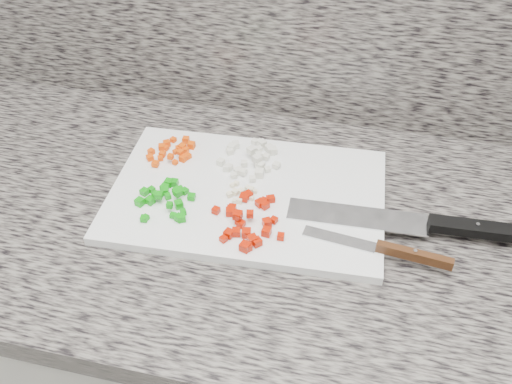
# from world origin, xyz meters

# --- Properties ---
(cabinet) EXTENTS (3.92, 0.62, 0.86)m
(cabinet) POSITION_xyz_m (0.00, 1.44, 0.43)
(cabinet) COLOR beige
(cabinet) RESTS_ON ground
(countertop) EXTENTS (3.96, 0.64, 0.04)m
(countertop) POSITION_xyz_m (0.00, 1.44, 0.88)
(countertop) COLOR slate
(countertop) RESTS_ON cabinet
(cutting_board) EXTENTS (0.47, 0.33, 0.02)m
(cutting_board) POSITION_xyz_m (-0.11, 1.47, 0.91)
(cutting_board) COLOR white
(cutting_board) RESTS_ON countertop
(carrot_pile) EXTENTS (0.08, 0.09, 0.02)m
(carrot_pile) POSITION_xyz_m (-0.27, 1.54, 0.92)
(carrot_pile) COLOR #E84705
(carrot_pile) RESTS_ON cutting_board
(onion_pile) EXTENTS (0.11, 0.12, 0.02)m
(onion_pile) POSITION_xyz_m (-0.12, 1.56, 0.92)
(onion_pile) COLOR silver
(onion_pile) RESTS_ON cutting_board
(green_pepper_pile) EXTENTS (0.10, 0.11, 0.02)m
(green_pepper_pile) POSITION_xyz_m (-0.23, 1.42, 0.92)
(green_pepper_pile) COLOR #0D930D
(green_pepper_pile) RESTS_ON cutting_board
(red_pepper_pile) EXTENTS (0.13, 0.13, 0.02)m
(red_pepper_pile) POSITION_xyz_m (-0.09, 1.40, 0.92)
(red_pepper_pile) COLOR #B41602
(red_pepper_pile) RESTS_ON cutting_board
(garlic_pile) EXTENTS (0.05, 0.05, 0.01)m
(garlic_pile) POSITION_xyz_m (-0.12, 1.46, 0.92)
(garlic_pile) COLOR beige
(garlic_pile) RESTS_ON cutting_board
(chef_knife) EXTENTS (0.37, 0.06, 0.02)m
(chef_knife) POSITION_xyz_m (0.19, 1.46, 0.92)
(chef_knife) COLOR silver
(chef_knife) RESTS_ON cutting_board
(paring_knife) EXTENTS (0.23, 0.04, 0.02)m
(paring_knife) POSITION_xyz_m (0.14, 1.38, 0.92)
(paring_knife) COLOR silver
(paring_knife) RESTS_ON cutting_board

